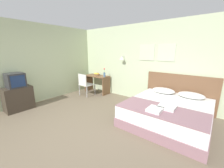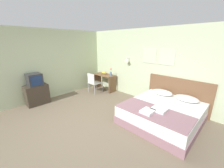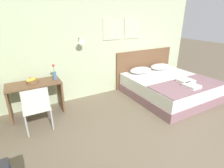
# 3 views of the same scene
# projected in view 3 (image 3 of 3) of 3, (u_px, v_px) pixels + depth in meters

# --- Properties ---
(ground_plane) EXTENTS (24.00, 24.00, 0.00)m
(ground_plane) POSITION_uv_depth(u_px,v_px,m) (184.00, 162.00, 2.61)
(ground_plane) COLOR #756651
(wall_back) EXTENTS (5.92, 0.31, 2.65)m
(wall_back) POSITION_uv_depth(u_px,v_px,m) (100.00, 45.00, 4.43)
(wall_back) COLOR beige
(wall_back) RESTS_ON ground_plane
(bed) EXTENTS (1.85, 1.99, 0.52)m
(bed) POSITION_uv_depth(u_px,v_px,m) (168.00, 87.00, 4.62)
(bed) COLOR gray
(bed) RESTS_ON ground_plane
(headboard) EXTENTS (1.97, 0.06, 1.08)m
(headboard) POSITION_uv_depth(u_px,v_px,m) (144.00, 68.00, 5.34)
(headboard) COLOR brown
(headboard) RESTS_ON ground_plane
(pillow_left) EXTENTS (0.66, 0.43, 0.15)m
(pillow_left) POSITION_uv_depth(u_px,v_px,m) (141.00, 70.00, 4.91)
(pillow_left) COLOR white
(pillow_left) RESTS_ON bed
(pillow_right) EXTENTS (0.66, 0.43, 0.15)m
(pillow_right) POSITION_uv_depth(u_px,v_px,m) (160.00, 67.00, 5.25)
(pillow_right) COLOR white
(pillow_right) RESTS_ON bed
(throw_blanket) EXTENTS (1.80, 0.80, 0.02)m
(throw_blanket) POSITION_uv_depth(u_px,v_px,m) (188.00, 85.00, 4.05)
(throw_blanket) COLOR gray
(throw_blanket) RESTS_ON bed
(folded_towel_near_foot) EXTENTS (0.36, 0.30, 0.06)m
(folded_towel_near_foot) POSITION_uv_depth(u_px,v_px,m) (186.00, 81.00, 4.18)
(folded_towel_near_foot) COLOR white
(folded_towel_near_foot) RESTS_ON throw_blanket
(folded_towel_mid_bed) EXTENTS (0.28, 0.32, 0.06)m
(folded_towel_mid_bed) POSITION_uv_depth(u_px,v_px,m) (192.00, 86.00, 3.89)
(folded_towel_mid_bed) COLOR white
(folded_towel_mid_bed) RESTS_ON throw_blanket
(desk) EXTENTS (1.07, 0.50, 0.74)m
(desk) POSITION_uv_depth(u_px,v_px,m) (35.00, 93.00, 3.68)
(desk) COLOR brown
(desk) RESTS_ON ground_plane
(desk_chair) EXTENTS (0.48, 0.48, 0.88)m
(desk_chair) POSITION_uv_depth(u_px,v_px,m) (36.00, 106.00, 3.15)
(desk_chair) COLOR white
(desk_chair) RESTS_ON ground_plane
(fruit_bowl) EXTENTS (0.25, 0.24, 0.11)m
(fruit_bowl) POSITION_uv_depth(u_px,v_px,m) (32.00, 81.00, 3.59)
(fruit_bowl) COLOR brown
(fruit_bowl) RESTS_ON desk
(flower_vase) EXTENTS (0.08, 0.08, 0.34)m
(flower_vase) POSITION_uv_depth(u_px,v_px,m) (54.00, 74.00, 3.73)
(flower_vase) COLOR #4C7099
(flower_vase) RESTS_ON desk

